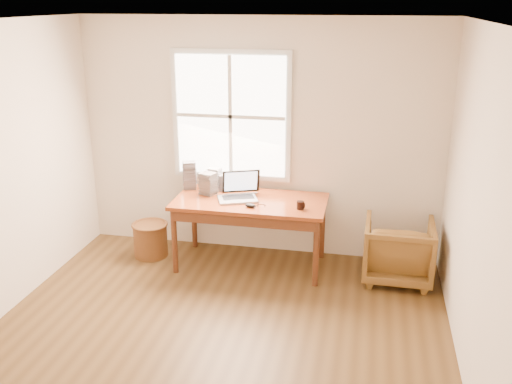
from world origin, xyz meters
The scene contains 11 objects.
room_shell centered at (-0.02, 0.16, 1.32)m, with size 4.04×4.54×2.64m.
desk centered at (0.00, 1.80, 0.73)m, with size 1.60×0.80×0.04m, color brown.
armchair centered at (1.55, 1.78, 0.32)m, with size 0.68×0.70×0.64m, color brown.
wicker_stool centered at (-1.15, 1.80, 0.19)m, with size 0.37×0.37×0.37m, color brown.
laptop centered at (-0.13, 1.77, 0.89)m, with size 0.38×0.40×0.28m, color #A5A7AC, non-canonical shape.
mouse centered at (0.05, 1.58, 0.77)m, with size 0.12×0.07×0.04m, color black.
coffee_mug centered at (0.55, 1.63, 0.79)m, with size 0.07×0.07×0.08m, color black.
cd_stack_a centered at (-0.45, 2.05, 0.88)m, with size 0.13×0.11×0.25m, color silver.
cd_stack_b centered at (-0.48, 1.89, 0.87)m, with size 0.15×0.14×0.24m, color #28282E.
cd_stack_c centered at (-0.74, 2.03, 0.91)m, with size 0.14×0.12×0.31m, color gray.
cd_stack_d centered at (-0.35, 2.06, 0.84)m, with size 0.14×0.13×0.18m, color #B2B6BE.
Camera 1 is at (1.19, -3.72, 2.77)m, focal length 40.00 mm.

